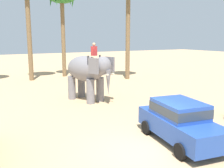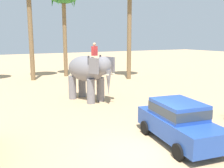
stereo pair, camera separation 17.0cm
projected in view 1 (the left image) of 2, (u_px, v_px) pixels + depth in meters
ground_plane at (143, 153)px, 9.42m from camera, size 120.00×120.00×0.00m
car_sedan_foreground at (180, 120)px, 10.23m from camera, size 2.33×4.31×1.70m
elephant_with_mahout at (88, 71)px, 16.83m from camera, size 2.65×4.01×3.88m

